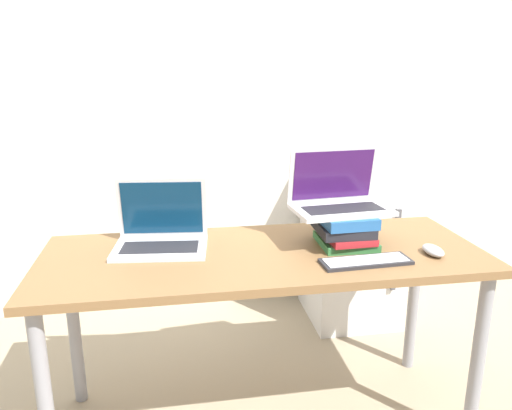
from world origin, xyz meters
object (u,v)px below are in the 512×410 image
object	(u,v)px
wireless_keyboard	(366,261)
mini_fridge	(352,243)
book_stack	(344,228)
laptop_left	(161,234)
laptop_on_books	(339,198)
mouse	(433,250)

from	to	relation	value
wireless_keyboard	mini_fridge	distance (m)	1.04
book_stack	wireless_keyboard	distance (m)	0.20
laptop_left	wireless_keyboard	distance (m)	0.75
mini_fridge	book_stack	bearing A→B (deg)	-113.43
book_stack	mini_fridge	distance (m)	0.89
laptop_left	mini_fridge	distance (m)	1.26
laptop_on_books	mouse	distance (m)	0.39
mouse	mini_fridge	world-z (taller)	mini_fridge
laptop_on_books	mini_fridge	bearing A→B (deg)	64.66
book_stack	mouse	size ratio (longest dim) A/B	2.42
laptop_on_books	mini_fridge	xyz separation A→B (m)	(0.34, 0.72, -0.46)
mouse	mini_fridge	size ratio (longest dim) A/B	0.13
wireless_keyboard	mini_fridge	xyz separation A→B (m)	(0.31, 0.95, -0.29)
mouse	wireless_keyboard	bearing A→B (deg)	-172.08
laptop_left	book_stack	distance (m)	0.69
book_stack	mini_fridge	bearing A→B (deg)	66.57
laptop_left	laptop_on_books	xyz separation A→B (m)	(0.67, -0.05, 0.12)
laptop_on_books	laptop_left	bearing A→B (deg)	175.82
wireless_keyboard	mini_fridge	bearing A→B (deg)	71.81
book_stack	laptop_on_books	size ratio (longest dim) A/B	0.74
laptop_left	mini_fridge	size ratio (longest dim) A/B	0.42
laptop_on_books	wireless_keyboard	bearing A→B (deg)	-83.19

